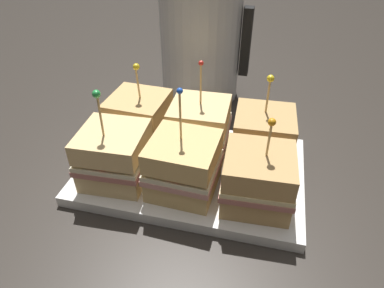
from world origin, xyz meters
name	(u,v)px	position (x,y,z in m)	size (l,w,h in m)	color
ground_plane	(192,174)	(0.00, 0.00, 0.00)	(6.00, 6.00, 0.00)	#2D2823
serving_platter	(192,170)	(0.00, 0.00, 0.01)	(0.37, 0.24, 0.02)	white
sandwich_front_left	(115,155)	(-0.11, -0.05, 0.06)	(0.11, 0.11, 0.16)	#DBB77A
sandwich_front_center	(184,166)	(0.00, -0.05, 0.06)	(0.11, 0.11, 0.17)	tan
sandwich_front_right	(258,179)	(0.11, -0.05, 0.06)	(0.11, 0.11, 0.14)	tan
sandwich_back_left	(139,119)	(-0.11, 0.05, 0.06)	(0.11, 0.11, 0.15)	tan
sandwich_back_center	(200,127)	(0.00, 0.06, 0.06)	(0.10, 0.10, 0.16)	#DBB77A
sandwich_back_right	(263,136)	(0.11, 0.06, 0.06)	(0.11, 0.11, 0.15)	tan
kettle_steel	(201,42)	(-0.05, 0.29, 0.12)	(0.20, 0.17, 0.27)	#B7BABF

